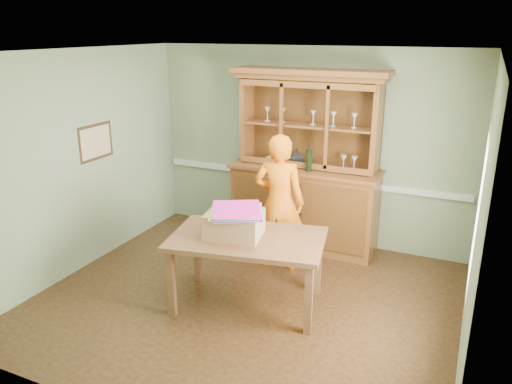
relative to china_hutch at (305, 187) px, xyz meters
The scene contains 14 objects.
floor 1.92m from the china_hutch, 92.70° to the right, with size 4.50×4.50×0.00m, color #4C3418.
ceiling 2.53m from the china_hutch, 92.70° to the right, with size 4.50×4.50×0.00m, color white.
wall_back 0.58m from the china_hutch, 106.42° to the left, with size 4.50×4.50×0.00m, color gray.
wall_left 2.94m from the china_hutch, 143.52° to the right, with size 4.00×4.00×0.00m, color gray.
wall_right 2.82m from the china_hutch, 38.48° to the right, with size 4.00×4.00×0.00m, color gray.
wall_front 3.76m from the china_hutch, 91.25° to the right, with size 4.50×4.50×0.00m, color gray.
chair_rail 0.27m from the china_hutch, 107.96° to the left, with size 4.41×0.05×0.08m, color silver.
framed_map 2.80m from the china_hutch, 148.35° to the right, with size 0.03×0.60×0.46m.
window_panel 3.02m from the china_hutch, 43.30° to the right, with size 0.03×0.96×1.36m.
china_hutch is the anchor object (origin of this frame).
dining_table 1.80m from the china_hutch, 90.81° to the right, with size 1.77×1.26×0.81m.
cardboard_box 1.83m from the china_hutch, 95.13° to the right, with size 0.57×0.46×0.27m, color #94714C.
kite_stack 1.89m from the china_hutch, 93.73° to the right, with size 0.66×0.66×0.06m.
person 0.78m from the china_hutch, 95.17° to the right, with size 0.63×0.41×1.73m, color orange.
Camera 1 is at (2.16, -4.47, 2.93)m, focal length 35.00 mm.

